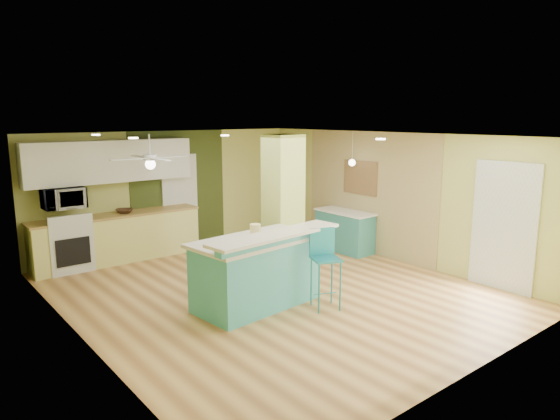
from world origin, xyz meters
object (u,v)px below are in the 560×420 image
(peninsula, at_px, (257,270))
(fruit_bowl, at_px, (124,211))
(canister, at_px, (255,230))
(side_counter, at_px, (344,231))
(bar_stool, at_px, (324,255))

(peninsula, height_order, fruit_bowl, peninsula)
(fruit_bowl, height_order, canister, canister)
(side_counter, relative_size, fruit_bowl, 3.98)
(bar_stool, relative_size, canister, 6.54)
(peninsula, bearing_deg, canister, 55.80)
(fruit_bowl, bearing_deg, side_counter, -30.14)
(bar_stool, bearing_deg, fruit_bowl, 130.19)
(peninsula, distance_m, fruit_bowl, 3.65)
(peninsula, distance_m, bar_stool, 1.02)
(fruit_bowl, bearing_deg, bar_stool, -72.68)
(canister, bearing_deg, fruit_bowl, 101.23)
(bar_stool, xyz_separation_m, fruit_bowl, (-1.32, 4.24, 0.19))
(bar_stool, xyz_separation_m, canister, (-0.65, 0.83, 0.33))
(bar_stool, relative_size, fruit_bowl, 3.58)
(peninsula, height_order, canister, canister)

